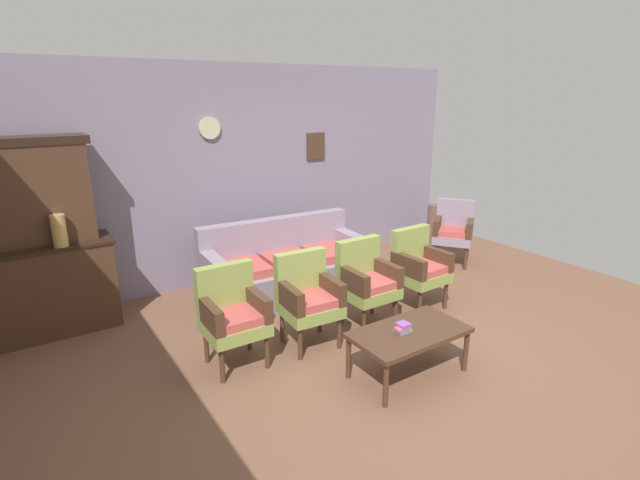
% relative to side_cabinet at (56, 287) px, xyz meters
% --- Properties ---
extents(ground_plane, '(7.68, 7.68, 0.00)m').
position_rel_side_cabinet_xyz_m(ground_plane, '(2.46, -2.25, -0.47)').
color(ground_plane, brown).
extents(wall_back_with_decor, '(6.40, 0.09, 2.70)m').
position_rel_side_cabinet_xyz_m(wall_back_with_decor, '(2.47, 0.38, 0.89)').
color(wall_back_with_decor, gray).
rests_on(wall_back_with_decor, ground).
extents(side_cabinet, '(1.16, 0.55, 0.93)m').
position_rel_side_cabinet_xyz_m(side_cabinet, '(0.00, 0.00, 0.00)').
color(side_cabinet, '#472D1E').
rests_on(side_cabinet, ground).
extents(cabinet_upper_hutch, '(0.99, 0.38, 1.03)m').
position_rel_side_cabinet_xyz_m(cabinet_upper_hutch, '(0.00, 0.08, 0.98)').
color(cabinet_upper_hutch, '#472D1E').
rests_on(cabinet_upper_hutch, side_cabinet).
extents(vase_on_cabinet, '(0.14, 0.14, 0.31)m').
position_rel_side_cabinet_xyz_m(vase_on_cabinet, '(0.10, -0.17, 0.62)').
color(vase_on_cabinet, tan).
rests_on(vase_on_cabinet, side_cabinet).
extents(floral_couch, '(1.98, 0.91, 0.90)m').
position_rel_side_cabinet_xyz_m(floral_couch, '(2.37, -0.52, -0.14)').
color(floral_couch, gray).
rests_on(floral_couch, ground).
extents(armchair_by_doorway, '(0.53, 0.50, 0.90)m').
position_rel_side_cabinet_xyz_m(armchair_by_doorway, '(1.23, -1.59, 0.03)').
color(armchair_by_doorway, '#849947').
rests_on(armchair_by_doorway, ground).
extents(armchair_near_couch_end, '(0.55, 0.52, 0.90)m').
position_rel_side_cabinet_xyz_m(armchair_near_couch_end, '(1.97, -1.65, 0.03)').
color(armchair_near_couch_end, '#849947').
rests_on(armchair_near_couch_end, ground).
extents(armchair_row_middle, '(0.52, 0.49, 0.90)m').
position_rel_side_cabinet_xyz_m(armchair_row_middle, '(2.70, -1.64, 0.03)').
color(armchair_row_middle, '#849947').
rests_on(armchair_row_middle, ground).
extents(armchair_near_cabinet, '(0.54, 0.51, 0.90)m').
position_rel_side_cabinet_xyz_m(armchair_near_cabinet, '(3.47, -1.63, 0.03)').
color(armchair_near_cabinet, '#849947').
rests_on(armchair_near_cabinet, ground).
extents(wingback_chair_by_fireplace, '(0.70, 0.71, 0.90)m').
position_rel_side_cabinet_xyz_m(wingback_chair_by_fireplace, '(4.94, -0.83, 0.03)').
color(wingback_chair_by_fireplace, gray).
rests_on(wingback_chair_by_fireplace, ground).
extents(coffee_table, '(1.00, 0.56, 0.42)m').
position_rel_side_cabinet_xyz_m(coffee_table, '(2.40, -2.60, -0.09)').
color(coffee_table, '#472D1E').
rests_on(coffee_table, ground).
extents(book_stack_on_table, '(0.15, 0.10, 0.08)m').
position_rel_side_cabinet_xyz_m(book_stack_on_table, '(2.33, -2.59, -0.01)').
color(book_stack_on_table, slate).
rests_on(book_stack_on_table, coffee_table).
extents(floor_vase_by_wall, '(0.20, 0.20, 0.67)m').
position_rel_side_cabinet_xyz_m(floor_vase_by_wall, '(5.31, -0.10, -0.13)').
color(floor_vase_by_wall, brown).
rests_on(floor_vase_by_wall, ground).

